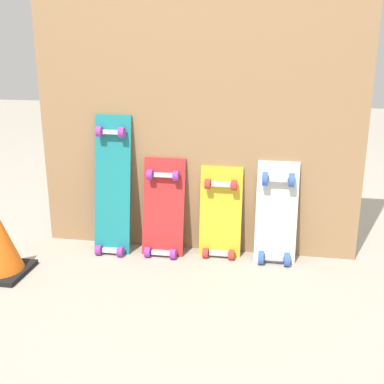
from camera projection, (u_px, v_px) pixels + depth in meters
ground_plane at (194, 252)px, 2.73m from camera, size 12.00×12.00×0.00m
plywood_wall_panel at (197, 99)px, 2.55m from camera, size 1.71×0.04×1.65m
skateboard_teal at (112, 192)px, 2.67m from camera, size 0.20×0.20×0.81m
skateboard_red at (163, 214)px, 2.67m from camera, size 0.23×0.18×0.59m
skateboard_yellow at (220, 218)px, 2.65m from camera, size 0.22×0.14×0.55m
skateboard_white at (276, 218)px, 2.57m from camera, size 0.21×0.17×0.59m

